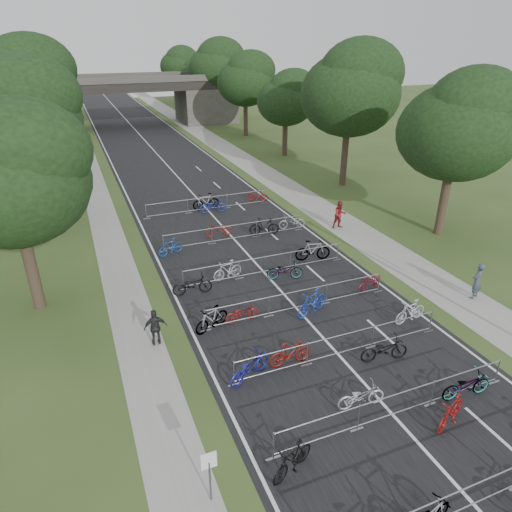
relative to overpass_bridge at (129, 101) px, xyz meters
The scene contains 54 objects.
ground 65.10m from the overpass_bridge, 90.00° to the right, with size 200.00×200.00×0.00m, color #364A1F.
road 15.41m from the overpass_bridge, 90.00° to the right, with size 11.00×140.00×0.01m, color black.
sidewalk_right 17.36m from the overpass_bridge, 61.93° to the right, with size 3.00×140.00×0.01m, color gray.
sidewalk_left 17.14m from the overpass_bridge, 116.57° to the right, with size 2.00×140.00×0.01m, color gray.
lane_markings 15.41m from the overpass_bridge, 90.00° to the right, with size 0.12×140.00×0.00m, color silver.
overpass_bridge is the anchor object (origin of this frame).
park_sign 62.41m from the overpass_bridge, 96.26° to the right, with size 0.45×0.06×1.83m.
tree_left_0 50.47m from the overpass_bridge, 103.07° to the right, with size 6.72×6.72×10.25m.
tree_right_0 50.91m from the overpass_bridge, 75.05° to the right, with size 7.17×7.17×10.93m.
tree_left_1 38.97m from the overpass_bridge, 107.08° to the right, with size 7.56×7.56×11.53m.
tree_right_1 39.56m from the overpass_bridge, 70.53° to the right, with size 8.18×8.18×12.47m.
tree_left_2 27.92m from the overpass_bridge, 114.44° to the right, with size 8.40×8.40×12.81m.
tree_right_2 28.39m from the overpass_bridge, 62.40° to the right, with size 6.16×6.16×9.39m.
tree_left_3 17.59m from the overpass_bridge, 131.07° to the right, with size 6.72×6.72×10.25m.
tree_right_3 18.82m from the overpass_bridge, 44.93° to the right, with size 7.17×7.17×10.93m.
tree_left_4 12.05m from the overpass_bridge, behind, with size 7.56×7.56×11.53m.
tree_right_4 13.86m from the overpass_bridge, ahead, with size 8.18×8.18×12.47m.
tree_left_5 16.44m from the overpass_bridge, 136.20° to the left, with size 8.40×8.40×12.81m.
tree_right_5 17.23m from the overpass_bridge, 39.82° to the left, with size 6.16×6.16×9.39m.
tree_left_6 25.77m from the overpass_bridge, 116.43° to the left, with size 6.72×6.72×10.25m.
tree_right_6 26.62m from the overpass_bridge, 60.25° to the left, with size 7.17×7.17×10.93m.
barrier_row_0 65.07m from the overpass_bridge, 90.00° to the right, with size 9.70×0.08×1.10m.
barrier_row_1 61.47m from the overpass_bridge, 90.00° to the right, with size 9.70×0.08×1.10m.
barrier_row_2 57.88m from the overpass_bridge, 90.00° to the right, with size 9.70×0.08×1.10m.
barrier_row_3 54.08m from the overpass_bridge, 90.00° to the right, with size 9.70×0.08×1.10m.
barrier_row_4 50.09m from the overpass_bridge, 90.00° to the right, with size 9.70×0.08×1.10m.
barrier_row_5 45.10m from the overpass_bridge, 90.00° to the right, with size 9.70×0.08×1.10m.
barrier_row_6 39.11m from the overpass_bridge, 90.00° to the right, with size 9.70×0.08×1.10m.
bike_4 62.28m from the overpass_bridge, 93.94° to the right, with size 0.50×1.75×1.05m, color black.
bike_5 60.60m from the overpass_bridge, 90.78° to the right, with size 0.62×1.79×0.94m, color #B9B8C1.
bike_6 62.44m from the overpass_bridge, 88.62° to the right, with size 0.52×1.83×1.10m, color maroon.
bike_7 61.67m from the overpass_bridge, 87.24° to the right, with size 0.69×1.97×1.04m, color #93959A.
bike_8 57.87m from the overpass_bridge, 93.90° to the right, with size 0.72×2.05×1.08m, color navy.
bike_9 57.62m from the overpass_bridge, 92.11° to the right, with size 0.51×1.81×1.09m, color maroon.
bike_10 58.78m from the overpass_bridge, 88.54° to the right, with size 0.70×2.00×1.05m, color black.
bike_11 57.06m from the overpass_bridge, 85.67° to the right, with size 0.51×1.81×1.09m, color #BBBBC4.
bike_12 54.25m from the overpass_bridge, 94.55° to the right, with size 0.52×1.85×1.11m, color #93959A.
bike_13 54.05m from the overpass_bridge, 93.00° to the right, with size 0.58×1.67×0.87m, color maroon.
bike_14 54.63m from the overpass_bridge, 89.53° to the right, with size 0.58×2.06×1.24m, color #1C399D.
bike_15 53.94m from the overpass_bridge, 85.42° to the right, with size 0.62×1.77×0.93m, color maroon.
bike_16 50.90m from the overpass_bridge, 94.85° to the right, with size 0.71×2.04×1.07m, color black.
bike_17 49.89m from the overpass_bridge, 92.43° to the right, with size 0.50×1.75×1.05m, color #AEADB5.
bike_18 51.03m from the overpass_bridge, 89.17° to the right, with size 0.68×1.95×1.03m, color #93959A.
bike_19 49.65m from the overpass_bridge, 86.25° to the right, with size 0.59×2.10×1.26m, color #93959A.
bike_20 45.91m from the overpass_bridge, 95.39° to the right, with size 0.47×1.67×1.00m, color #1A4990.
bike_21 44.07m from the overpass_bridge, 90.96° to the right, with size 0.64×1.84×0.97m, color maroon.
bike_22 45.02m from the overpass_bridge, 87.31° to the right, with size 0.56×1.97×1.18m, color black.
bike_23 44.88m from the overpass_bridge, 84.49° to the right, with size 0.64×1.83×0.96m, color #94939A.
bike_25 38.81m from the overpass_bridge, 90.07° to the right, with size 0.59×2.08×1.25m, color #93959A.
bike_26 39.63m from the overpass_bridge, 89.66° to the right, with size 0.69×1.97×1.04m, color navy.
bike_27 38.81m from the overpass_bridge, 83.63° to the right, with size 0.47×1.66×0.99m, color maroon.
pedestrian_a 57.03m from the overpass_bridge, 81.20° to the right, with size 0.69×0.46×1.90m, color #343E4E.
pedestrian_b 46.36m from the overpass_bridge, 80.87° to the right, with size 0.92×0.72×1.90m, color maroon.
pedestrian_c 54.63m from the overpass_bridge, 97.16° to the right, with size 0.98×0.41×1.67m, color #232326.
Camera 1 is at (-8.88, -5.52, 11.88)m, focal length 32.00 mm.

